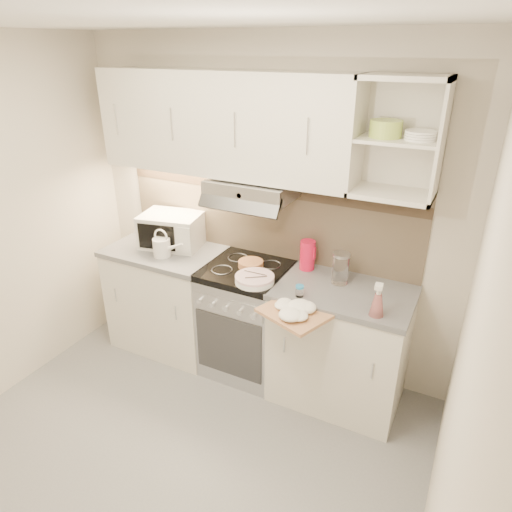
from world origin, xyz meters
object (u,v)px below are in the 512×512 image
(electric_range, at_px, (247,319))
(spray_bottle, at_px, (378,302))
(plate_stack, at_px, (255,279))
(watering_can, at_px, (163,247))
(microwave, at_px, (172,230))
(glass_jar, at_px, (341,268))
(pink_pitcher, at_px, (307,255))
(cutting_board, at_px, (296,312))

(electric_range, xyz_separation_m, spray_bottle, (1.01, -0.22, 0.54))
(plate_stack, bearing_deg, watering_can, 175.71)
(microwave, distance_m, glass_jar, 1.42)
(pink_pitcher, height_order, spray_bottle, spray_bottle)
(microwave, bearing_deg, cutting_board, -31.37)
(microwave, relative_size, pink_pitcher, 2.42)
(microwave, bearing_deg, spray_bottle, -21.92)
(watering_can, xyz_separation_m, glass_jar, (1.36, 0.20, 0.03))
(plate_stack, bearing_deg, pink_pitcher, 55.89)
(plate_stack, relative_size, spray_bottle, 1.16)
(electric_range, relative_size, watering_can, 3.39)
(cutting_board, bearing_deg, spray_bottle, 37.84)
(watering_can, relative_size, glass_jar, 1.18)
(glass_jar, bearing_deg, cutting_board, -107.12)
(watering_can, height_order, glass_jar, watering_can)
(electric_range, xyz_separation_m, glass_jar, (0.69, 0.08, 0.56))
(spray_bottle, bearing_deg, microwave, 164.56)
(electric_range, bearing_deg, spray_bottle, -12.26)
(microwave, xyz_separation_m, pink_pitcher, (1.14, 0.09, -0.02))
(watering_can, bearing_deg, cutting_board, -15.57)
(watering_can, xyz_separation_m, pink_pitcher, (1.08, 0.30, 0.03))
(pink_pitcher, distance_m, spray_bottle, 0.73)
(spray_bottle, bearing_deg, pink_pitcher, 141.10)
(spray_bottle, bearing_deg, glass_jar, 132.10)
(electric_range, bearing_deg, watering_can, -170.06)
(glass_jar, relative_size, cutting_board, 0.56)
(spray_bottle, bearing_deg, plate_stack, 172.04)
(microwave, bearing_deg, pink_pitcher, -7.26)
(electric_range, distance_m, spray_bottle, 1.17)
(watering_can, distance_m, cutting_board, 1.25)
(electric_range, height_order, cutting_board, electric_range)
(watering_can, bearing_deg, plate_stack, -8.42)
(cutting_board, bearing_deg, glass_jar, 93.37)
(plate_stack, relative_size, cutting_board, 0.69)
(watering_can, height_order, plate_stack, watering_can)
(electric_range, xyz_separation_m, watering_can, (-0.67, -0.12, 0.53))
(electric_range, height_order, microwave, microwave)
(pink_pitcher, bearing_deg, electric_range, -147.45)
(watering_can, bearing_deg, microwave, 103.00)
(electric_range, height_order, spray_bottle, spray_bottle)
(electric_range, height_order, pink_pitcher, pink_pitcher)
(plate_stack, relative_size, glass_jar, 1.22)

